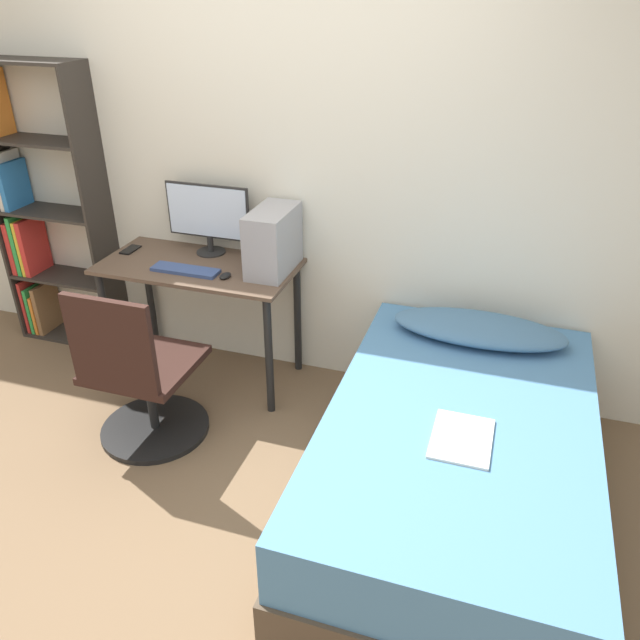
{
  "coord_description": "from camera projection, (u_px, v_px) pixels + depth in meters",
  "views": [
    {
      "loc": [
        1.26,
        -1.71,
        2.19
      ],
      "look_at": [
        0.45,
        0.77,
        0.75
      ],
      "focal_mm": 35.0,
      "sensor_mm": 36.0,
      "label": 1
    }
  ],
  "objects": [
    {
      "name": "monitor",
      "position": [
        208.0,
        215.0,
        3.61
      ],
      "size": [
        0.52,
        0.17,
        0.41
      ],
      "color": "black",
      "rests_on": "desk"
    },
    {
      "name": "desk",
      "position": [
        200.0,
        283.0,
        3.63
      ],
      "size": [
        1.13,
        0.56,
        0.75
      ],
      "color": "brown",
      "rests_on": "ground_plane"
    },
    {
      "name": "keyboard",
      "position": [
        185.0,
        270.0,
        3.48
      ],
      "size": [
        0.39,
        0.11,
        0.02
      ],
      "color": "#33477A",
      "rests_on": "desk"
    },
    {
      "name": "wall_back",
      "position": [
        284.0,
        170.0,
        3.47
      ],
      "size": [
        8.0,
        0.05,
        2.5
      ],
      "color": "silver",
      "rests_on": "ground_plane"
    },
    {
      "name": "office_chair",
      "position": [
        141.0,
        385.0,
        3.22
      ],
      "size": [
        0.58,
        0.58,
        0.92
      ],
      "color": "black",
      "rests_on": "ground_plane"
    },
    {
      "name": "phone",
      "position": [
        130.0,
        250.0,
        3.75
      ],
      "size": [
        0.07,
        0.14,
        0.01
      ],
      "color": "black",
      "rests_on": "desk"
    },
    {
      "name": "mouse",
      "position": [
        225.0,
        276.0,
        3.41
      ],
      "size": [
        0.06,
        0.09,
        0.02
      ],
      "color": "black",
      "rests_on": "desk"
    },
    {
      "name": "ground_plane",
      "position": [
        174.0,
        528.0,
        2.82
      ],
      "size": [
        14.0,
        14.0,
        0.0
      ],
      "primitive_type": "plane",
      "color": "brown"
    },
    {
      "name": "magazine",
      "position": [
        462.0,
        438.0,
        2.53
      ],
      "size": [
        0.24,
        0.32,
        0.01
      ],
      "color": "silver",
      "rests_on": "bed"
    },
    {
      "name": "pillow",
      "position": [
        479.0,
        329.0,
        3.23
      ],
      "size": [
        0.89,
        0.36,
        0.11
      ],
      "color": "teal",
      "rests_on": "bed"
    },
    {
      "name": "bed",
      "position": [
        455.0,
        463.0,
        2.81
      ],
      "size": [
        1.17,
        1.9,
        0.54
      ],
      "color": "#4C3D2D",
      "rests_on": "ground_plane"
    },
    {
      "name": "bookshelf",
      "position": [
        36.0,
        215.0,
        3.97
      ],
      "size": [
        0.71,
        0.27,
        1.79
      ],
      "color": "#2D2823",
      "rests_on": "ground_plane"
    },
    {
      "name": "pc_tower",
      "position": [
        273.0,
        241.0,
        3.42
      ],
      "size": [
        0.2,
        0.4,
        0.35
      ],
      "color": "#99999E",
      "rests_on": "desk"
    }
  ]
}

